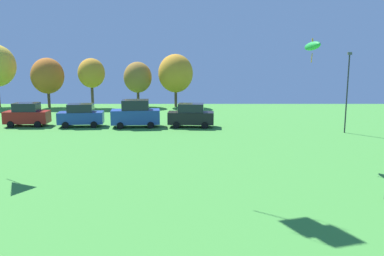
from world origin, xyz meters
name	(u,v)px	position (x,y,z in m)	size (l,w,h in m)	color
kite_flying_3	(312,46)	(7.60, 28.09, 7.41)	(0.71, 2.41, 1.50)	green
parked_car_leftmost	(27,115)	(-16.01, 41.57, 1.13)	(4.21, 2.11, 2.29)	maroon
parked_car_second_from_left	(81,115)	(-10.67, 41.29, 1.11)	(4.45, 2.35, 2.23)	#234299
parked_car_third_from_left	(136,114)	(-5.33, 41.08, 1.29)	(4.78, 2.43, 2.64)	#234299
parked_car_rightmost_in_row	(191,115)	(0.02, 41.07, 1.13)	(4.46, 2.15, 2.28)	black
light_post_1	(348,88)	(13.80, 38.13, 3.97)	(0.36, 0.20, 7.12)	#2D2D33
treeline_tree_1	(48,76)	(-18.89, 56.06, 4.17)	(4.27, 4.27, 6.53)	brown
treeline_tree_2	(92,73)	(-13.02, 55.73, 4.53)	(3.49, 3.49, 6.48)	brown
treeline_tree_3	(138,77)	(-7.14, 56.85, 3.93)	(3.73, 3.73, 6.00)	brown
treeline_tree_4	(176,73)	(-2.06, 56.68, 4.47)	(4.60, 4.60, 7.01)	brown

